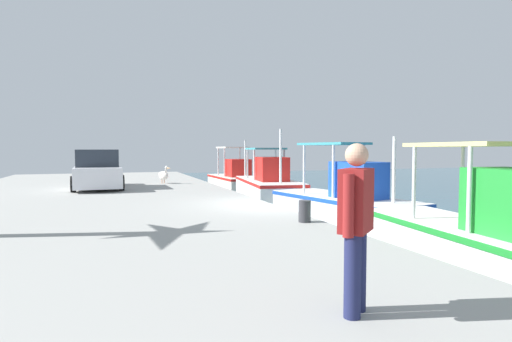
{
  "coord_description": "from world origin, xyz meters",
  "views": [
    {
      "loc": [
        10.99,
        -4.42,
        2.39
      ],
      "look_at": [
        -5.24,
        1.37,
        1.46
      ],
      "focal_mm": 28.8,
      "sensor_mm": 36.0,
      "label": 1
    }
  ],
  "objects_px": {
    "mooring_bollard_nearest": "(305,211)",
    "fishing_boat_nearest": "(235,179)",
    "fishing_boat_fourth": "(489,241)",
    "parked_car": "(97,171)",
    "fishing_boat_second": "(268,186)",
    "fisherman_standing": "(356,221)",
    "pelican": "(164,175)",
    "fishing_boat_third": "(345,202)"
  },
  "relations": [
    {
      "from": "mooring_bollard_nearest",
      "to": "fishing_boat_nearest",
      "type": "bearing_deg",
      "value": 168.73
    },
    {
      "from": "fishing_boat_fourth",
      "to": "parked_car",
      "type": "xyz_separation_m",
      "value": [
        -12.13,
        -7.08,
        0.82
      ]
    },
    {
      "from": "fishing_boat_second",
      "to": "fisherman_standing",
      "type": "relative_size",
      "value": 3.6
    },
    {
      "from": "fishing_boat_second",
      "to": "fishing_boat_fourth",
      "type": "height_order",
      "value": "fishing_boat_second"
    },
    {
      "from": "fishing_boat_fourth",
      "to": "mooring_bollard_nearest",
      "type": "xyz_separation_m",
      "value": [
        -2.36,
        -2.63,
        0.35
      ]
    },
    {
      "from": "fishing_boat_nearest",
      "to": "pelican",
      "type": "distance_m",
      "value": 6.37
    },
    {
      "from": "fishing_boat_fourth",
      "to": "fishing_boat_second",
      "type": "bearing_deg",
      "value": 179.22
    },
    {
      "from": "fisherman_standing",
      "to": "fishing_boat_third",
      "type": "bearing_deg",
      "value": 148.64
    },
    {
      "from": "fishing_boat_third",
      "to": "pelican",
      "type": "height_order",
      "value": "fishing_boat_third"
    },
    {
      "from": "fishing_boat_third",
      "to": "mooring_bollard_nearest",
      "type": "bearing_deg",
      "value": -42.18
    },
    {
      "from": "fishing_boat_fourth",
      "to": "pelican",
      "type": "bearing_deg",
      "value": -162.56
    },
    {
      "from": "fishing_boat_nearest",
      "to": "pelican",
      "type": "bearing_deg",
      "value": -48.15
    },
    {
      "from": "fisherman_standing",
      "to": "mooring_bollard_nearest",
      "type": "xyz_separation_m",
      "value": [
        -4.65,
        1.78,
        -0.67
      ]
    },
    {
      "from": "fishing_boat_fourth",
      "to": "fishing_boat_third",
      "type": "bearing_deg",
      "value": 174.08
    },
    {
      "from": "fishing_boat_fourth",
      "to": "fishing_boat_nearest",
      "type": "bearing_deg",
      "value": 178.54
    },
    {
      "from": "fishing_boat_second",
      "to": "pelican",
      "type": "relative_size",
      "value": 6.21
    },
    {
      "from": "fishing_boat_nearest",
      "to": "mooring_bollard_nearest",
      "type": "relative_size",
      "value": 10.53
    },
    {
      "from": "fishing_boat_fourth",
      "to": "mooring_bollard_nearest",
      "type": "distance_m",
      "value": 3.55
    },
    {
      "from": "fishing_boat_third",
      "to": "mooring_bollard_nearest",
      "type": "relative_size",
      "value": 12.29
    },
    {
      "from": "pelican",
      "to": "mooring_bollard_nearest",
      "type": "relative_size",
      "value": 2.0
    },
    {
      "from": "fishing_boat_nearest",
      "to": "pelican",
      "type": "height_order",
      "value": "fishing_boat_nearest"
    },
    {
      "from": "fisherman_standing",
      "to": "mooring_bollard_nearest",
      "type": "bearing_deg",
      "value": 159.12
    },
    {
      "from": "pelican",
      "to": "fisherman_standing",
      "type": "height_order",
      "value": "fisherman_standing"
    },
    {
      "from": "pelican",
      "to": "fishing_boat_nearest",
      "type": "bearing_deg",
      "value": 131.85
    },
    {
      "from": "fishing_boat_nearest",
      "to": "fishing_boat_third",
      "type": "distance_m",
      "value": 11.89
    },
    {
      "from": "pelican",
      "to": "mooring_bollard_nearest",
      "type": "height_order",
      "value": "pelican"
    },
    {
      "from": "mooring_bollard_nearest",
      "to": "parked_car",
      "type": "bearing_deg",
      "value": -155.5
    },
    {
      "from": "fishing_boat_second",
      "to": "pelican",
      "type": "xyz_separation_m",
      "value": [
        -1.96,
        -4.43,
        0.49
      ]
    },
    {
      "from": "fishing_boat_nearest",
      "to": "fishing_boat_second",
      "type": "height_order",
      "value": "fishing_boat_second"
    },
    {
      "from": "fishing_boat_third",
      "to": "pelican",
      "type": "bearing_deg",
      "value": -147.44
    },
    {
      "from": "fishing_boat_fourth",
      "to": "pelican",
      "type": "xyz_separation_m",
      "value": [
        -13.59,
        -4.27,
        0.51
      ]
    },
    {
      "from": "parked_car",
      "to": "fishing_boat_third",
      "type": "bearing_deg",
      "value": 51.18
    },
    {
      "from": "fisherman_standing",
      "to": "fishing_boat_second",
      "type": "bearing_deg",
      "value": 161.87
    },
    {
      "from": "fishing_boat_nearest",
      "to": "mooring_bollard_nearest",
      "type": "height_order",
      "value": "fishing_boat_nearest"
    },
    {
      "from": "fishing_boat_second",
      "to": "fisherman_standing",
      "type": "distance_m",
      "value": 14.69
    },
    {
      "from": "fishing_boat_nearest",
      "to": "fisherman_standing",
      "type": "bearing_deg",
      "value": -13.57
    },
    {
      "from": "fishing_boat_nearest",
      "to": "mooring_bollard_nearest",
      "type": "xyz_separation_m",
      "value": [
        15.46,
        -3.08,
        0.42
      ]
    },
    {
      "from": "fisherman_standing",
      "to": "parked_car",
      "type": "relative_size",
      "value": 0.39
    },
    {
      "from": "fishing_boat_second",
      "to": "fisherman_standing",
      "type": "xyz_separation_m",
      "value": [
        13.93,
        -4.56,
        0.99
      ]
    },
    {
      "from": "fishing_boat_second",
      "to": "fishing_boat_third",
      "type": "xyz_separation_m",
      "value": [
        5.7,
        0.46,
        -0.04
      ]
    },
    {
      "from": "fishing_boat_third",
      "to": "fisherman_standing",
      "type": "xyz_separation_m",
      "value": [
        8.23,
        -5.02,
        1.04
      ]
    },
    {
      "from": "fishing_boat_nearest",
      "to": "parked_car",
      "type": "height_order",
      "value": "fishing_boat_nearest"
    }
  ]
}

